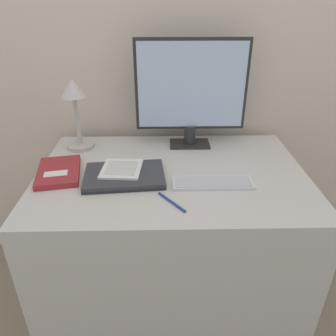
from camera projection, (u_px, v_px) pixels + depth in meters
The scene contains 10 objects.
ground_plane at pixel (172, 316), 1.62m from camera, with size 10.00×10.00×0.00m, color gray.
wall_back at pixel (169, 44), 1.56m from camera, with size 3.60×0.05×2.40m.
desk at pixel (171, 241), 1.55m from camera, with size 1.11×0.76×0.76m.
monitor at pixel (191, 91), 1.48m from camera, with size 0.51×0.11×0.50m.
keyboard at pixel (213, 183), 1.27m from camera, with size 0.32×0.10×0.01m.
laptop at pixel (124, 176), 1.31m from camera, with size 0.33×0.24×0.03m.
ereader at pixel (122, 169), 1.33m from camera, with size 0.17×0.18×0.01m.
desk_lamp at pixel (75, 103), 1.47m from camera, with size 0.13×0.13×0.33m.
notebook at pixel (59, 172), 1.34m from camera, with size 0.21×0.27×0.02m.
pen at pixel (172, 202), 1.16m from camera, with size 0.10×0.12×0.01m.
Camera 1 is at (-0.04, -1.08, 1.42)m, focal length 35.00 mm.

